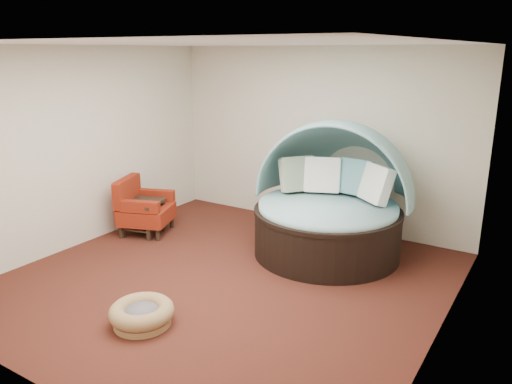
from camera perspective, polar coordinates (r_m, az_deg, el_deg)
The scene contains 10 objects.
floor at distance 6.27m, azimuth -3.42°, elevation -9.94°, with size 5.00×5.00×0.00m, color #4A1E15.
wall_back at distance 7.92m, azimuth 7.05°, elevation 6.12°, with size 5.00×5.00×0.00m, color beige.
wall_front at distance 4.13m, azimuth -24.43°, elevation -4.37°, with size 5.00×5.00×0.00m, color beige.
wall_left at distance 7.51m, azimuth -19.36°, elevation 4.81°, with size 5.00×5.00×0.00m, color beige.
wall_right at distance 4.82m, azimuth 21.22°, elevation -1.20°, with size 5.00×5.00×0.00m, color beige.
ceiling at distance 5.64m, azimuth -3.90°, elevation 16.59°, with size 5.00×5.00×0.00m, color white.
canopy_daybed at distance 6.89m, azimuth 8.55°, elevation -0.09°, with size 2.32×2.25×1.84m.
pet_basket at distance 5.40m, azimuth -12.91°, elevation -13.40°, with size 0.86×0.86×0.23m.
red_armchair at distance 7.86m, azimuth -12.83°, elevation -1.78°, with size 0.95×0.95×0.86m.
side_table at distance 7.80m, azimuth -12.83°, elevation -2.33°, with size 0.67×0.67×0.53m.
Camera 1 is at (3.32, -4.57, 2.73)m, focal length 35.00 mm.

